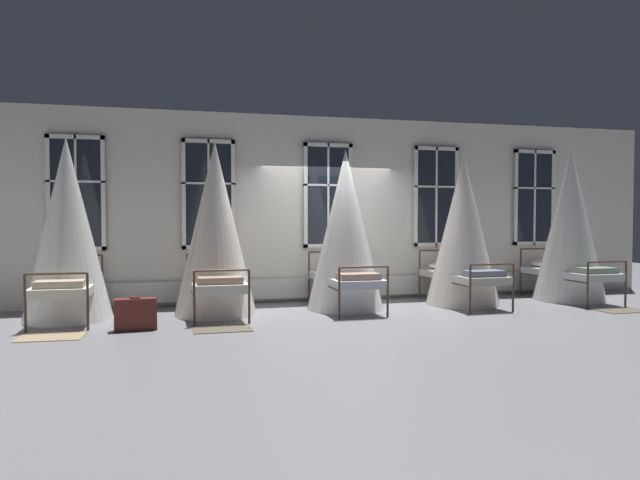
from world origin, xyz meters
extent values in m
plane|color=slate|center=(0.00, 0.00, 0.00)|extent=(25.57, 25.57, 0.00)
cube|color=silver|center=(0.00, 1.13, 1.72)|extent=(13.79, 0.10, 3.44)
cube|color=black|center=(-4.40, 1.02, 1.96)|extent=(0.94, 0.02, 1.95)
cube|color=silver|center=(-4.40, 1.02, 1.03)|extent=(0.94, 0.06, 0.07)
cube|color=silver|center=(-4.40, 1.02, 2.90)|extent=(0.94, 0.06, 0.07)
cube|color=silver|center=(-4.83, 1.02, 1.96)|extent=(0.07, 0.06, 1.95)
cube|color=silver|center=(-3.96, 1.02, 1.96)|extent=(0.07, 0.06, 1.95)
cube|color=silver|center=(-4.40, 1.02, 1.96)|extent=(0.04, 0.06, 1.95)
cube|color=silver|center=(-4.40, 1.02, 2.16)|extent=(0.94, 0.06, 0.04)
cube|color=black|center=(-2.20, 1.02, 1.96)|extent=(0.94, 0.02, 1.95)
cube|color=silver|center=(-2.20, 1.02, 1.03)|extent=(0.94, 0.06, 0.07)
cube|color=silver|center=(-2.20, 1.02, 2.90)|extent=(0.94, 0.06, 0.07)
cube|color=silver|center=(-2.63, 1.02, 1.96)|extent=(0.07, 0.06, 1.95)
cube|color=silver|center=(-1.76, 1.02, 1.96)|extent=(0.07, 0.06, 1.95)
cube|color=silver|center=(-2.20, 1.02, 1.96)|extent=(0.04, 0.06, 1.95)
cube|color=silver|center=(-2.20, 1.02, 2.16)|extent=(0.94, 0.06, 0.04)
cube|color=black|center=(0.00, 1.02, 1.96)|extent=(0.94, 0.02, 1.95)
cube|color=silver|center=(0.00, 1.02, 1.03)|extent=(0.94, 0.06, 0.07)
cube|color=silver|center=(0.00, 1.02, 2.90)|extent=(0.94, 0.06, 0.07)
cube|color=silver|center=(-0.43, 1.02, 1.96)|extent=(0.07, 0.06, 1.95)
cube|color=silver|center=(0.43, 1.02, 1.96)|extent=(0.07, 0.06, 1.95)
cube|color=silver|center=(0.00, 1.02, 1.96)|extent=(0.04, 0.06, 1.95)
cube|color=silver|center=(0.00, 1.02, 2.16)|extent=(0.94, 0.06, 0.04)
cube|color=black|center=(2.20, 1.02, 1.96)|extent=(0.94, 0.02, 1.95)
cube|color=silver|center=(2.20, 1.02, 1.03)|extent=(0.94, 0.06, 0.07)
cube|color=silver|center=(2.20, 1.02, 2.90)|extent=(0.94, 0.06, 0.07)
cube|color=silver|center=(1.76, 1.02, 1.96)|extent=(0.07, 0.06, 1.95)
cube|color=silver|center=(2.63, 1.02, 1.96)|extent=(0.07, 0.06, 1.95)
cube|color=silver|center=(2.20, 1.02, 1.96)|extent=(0.04, 0.06, 1.95)
cube|color=silver|center=(2.20, 1.02, 2.16)|extent=(0.94, 0.06, 0.04)
cube|color=black|center=(4.40, 1.02, 1.96)|extent=(0.94, 0.02, 1.95)
cube|color=silver|center=(4.40, 1.02, 1.03)|extent=(0.94, 0.06, 0.07)
cube|color=silver|center=(4.40, 1.02, 2.90)|extent=(0.94, 0.06, 0.07)
cube|color=silver|center=(3.96, 1.02, 1.96)|extent=(0.07, 0.06, 1.95)
cube|color=silver|center=(4.83, 1.02, 1.96)|extent=(0.07, 0.06, 1.95)
cube|color=silver|center=(4.40, 1.02, 1.96)|extent=(0.04, 0.06, 1.95)
cube|color=silver|center=(4.40, 1.02, 2.16)|extent=(0.94, 0.06, 0.04)
cube|color=silver|center=(0.00, 1.00, 0.25)|extent=(9.39, 0.10, 0.36)
cylinder|color=#4C3323|center=(-4.77, 0.90, 0.46)|extent=(0.04, 0.04, 0.92)
cylinder|color=#4C3323|center=(-3.99, 0.90, 0.46)|extent=(0.04, 0.04, 0.92)
cylinder|color=#4C3323|center=(-4.78, -1.03, 0.40)|extent=(0.04, 0.04, 0.79)
cylinder|color=#4C3323|center=(-3.99, -1.03, 0.40)|extent=(0.04, 0.04, 0.79)
cylinder|color=#4C3323|center=(-4.78, -0.06, 0.44)|extent=(0.04, 1.93, 0.03)
cylinder|color=#4C3323|center=(-3.99, -0.07, 0.44)|extent=(0.04, 1.93, 0.03)
cylinder|color=#4C3323|center=(-4.38, 0.90, 0.92)|extent=(0.79, 0.04, 0.03)
cylinder|color=#4C3323|center=(-4.39, -1.03, 0.79)|extent=(0.79, 0.04, 0.03)
cube|color=silver|center=(-4.38, -0.07, 0.50)|extent=(0.82, 1.95, 0.13)
ellipsoid|color=#B7B2A3|center=(-4.38, 0.66, 0.64)|extent=(0.61, 0.40, 0.14)
cube|color=tan|center=(-4.39, -0.77, 0.62)|extent=(0.65, 0.36, 0.10)
cone|color=white|center=(-4.38, -0.07, 1.38)|extent=(1.31, 1.31, 2.77)
cylinder|color=#4C3323|center=(-2.59, 0.84, 0.46)|extent=(0.04, 0.04, 0.92)
cylinder|color=#4C3323|center=(-1.80, 0.85, 0.46)|extent=(0.04, 0.04, 0.92)
cylinder|color=#4C3323|center=(-2.56, -1.09, 0.40)|extent=(0.04, 0.04, 0.79)
cylinder|color=#4C3323|center=(-1.77, -1.08, 0.40)|extent=(0.04, 0.04, 0.79)
cylinder|color=#4C3323|center=(-2.57, -0.12, 0.44)|extent=(0.06, 1.93, 0.03)
cylinder|color=#4C3323|center=(-1.79, -0.11, 0.44)|extent=(0.06, 1.93, 0.03)
cylinder|color=#4C3323|center=(-2.19, 0.85, 0.92)|extent=(0.79, 0.04, 0.03)
cylinder|color=#4C3323|center=(-2.17, -1.08, 0.79)|extent=(0.79, 0.04, 0.03)
cube|color=silver|center=(-2.18, -0.12, 0.50)|extent=(0.83, 1.96, 0.13)
ellipsoid|color=silver|center=(-2.19, 0.61, 0.64)|extent=(0.61, 0.41, 0.14)
cube|color=gray|center=(-2.17, -0.82, 0.62)|extent=(0.66, 0.37, 0.10)
cone|color=silver|center=(-2.18, -0.12, 1.38)|extent=(1.31, 1.31, 2.77)
cylinder|color=#4C3323|center=(-0.40, 0.87, 0.46)|extent=(0.04, 0.04, 0.92)
cylinder|color=#4C3323|center=(0.39, 0.87, 0.46)|extent=(0.04, 0.04, 0.92)
cylinder|color=#4C3323|center=(-0.39, -1.06, 0.40)|extent=(0.04, 0.04, 0.79)
cylinder|color=#4C3323|center=(0.39, -1.05, 0.40)|extent=(0.04, 0.04, 0.79)
cylinder|color=#4C3323|center=(-0.40, -0.09, 0.44)|extent=(0.04, 1.93, 0.03)
cylinder|color=#4C3323|center=(0.39, -0.09, 0.44)|extent=(0.04, 1.93, 0.03)
cylinder|color=#4C3323|center=(-0.01, 0.87, 0.92)|extent=(0.79, 0.03, 0.03)
cylinder|color=#4C3323|center=(0.00, -1.06, 0.79)|extent=(0.79, 0.03, 0.03)
cube|color=silver|center=(0.00, -0.09, 0.50)|extent=(0.81, 1.95, 0.13)
ellipsoid|color=silver|center=(-0.01, 0.63, 0.64)|extent=(0.61, 0.40, 0.14)
cube|color=gray|center=(0.00, -0.80, 0.62)|extent=(0.65, 0.36, 0.10)
cone|color=white|center=(0.00, -0.09, 1.35)|extent=(1.31, 1.31, 2.70)
cylinder|color=#4C3323|center=(1.78, 0.84, 0.46)|extent=(0.04, 0.04, 0.92)
cylinder|color=#4C3323|center=(2.56, 0.85, 0.46)|extent=(0.04, 0.04, 0.92)
cylinder|color=#4C3323|center=(1.79, -1.09, 0.40)|extent=(0.04, 0.04, 0.79)
cylinder|color=#4C3323|center=(2.58, -1.08, 0.40)|extent=(0.04, 0.04, 0.79)
cylinder|color=#4C3323|center=(1.79, -0.13, 0.44)|extent=(0.05, 1.93, 0.03)
cylinder|color=#4C3323|center=(2.57, -0.12, 0.44)|extent=(0.05, 1.93, 0.03)
cylinder|color=#4C3323|center=(2.17, 0.84, 0.92)|extent=(0.79, 0.04, 0.03)
cylinder|color=#4C3323|center=(2.19, -1.09, 0.79)|extent=(0.79, 0.04, 0.03)
cube|color=#B7B2A3|center=(2.18, -0.12, 0.50)|extent=(0.83, 1.96, 0.13)
ellipsoid|color=silver|center=(2.17, 0.60, 0.64)|extent=(0.61, 0.41, 0.14)
cube|color=slate|center=(2.19, -0.83, 0.62)|extent=(0.65, 0.37, 0.10)
cone|color=silver|center=(2.18, -0.12, 1.34)|extent=(1.31, 1.31, 2.67)
cylinder|color=#4C3323|center=(3.98, 0.85, 0.46)|extent=(0.04, 0.04, 0.92)
cylinder|color=#4C3323|center=(4.77, 0.86, 0.46)|extent=(0.04, 0.04, 0.92)
cylinder|color=#4C3323|center=(4.02, -1.08, 0.40)|extent=(0.04, 0.04, 0.79)
cylinder|color=#4C3323|center=(4.81, -1.07, 0.40)|extent=(0.04, 0.04, 0.79)
cylinder|color=#4C3323|center=(4.00, -0.12, 0.44)|extent=(0.07, 1.93, 0.03)
cylinder|color=#4C3323|center=(4.79, -0.11, 0.44)|extent=(0.07, 1.93, 0.03)
cylinder|color=#4C3323|center=(4.38, 0.85, 0.92)|extent=(0.79, 0.05, 0.03)
cylinder|color=#4C3323|center=(4.41, -1.08, 0.79)|extent=(0.79, 0.05, 0.03)
cube|color=silver|center=(4.40, -0.11, 0.50)|extent=(0.84, 1.96, 0.13)
ellipsoid|color=beige|center=(4.38, 0.61, 0.64)|extent=(0.61, 0.41, 0.14)
cube|color=slate|center=(4.41, -0.82, 0.62)|extent=(0.66, 0.37, 0.10)
cone|color=white|center=(4.40, -0.11, 1.43)|extent=(1.31, 1.31, 2.86)
cube|color=#8E7A5B|center=(-4.40, -1.43, 0.01)|extent=(0.82, 0.59, 0.01)
cube|color=brown|center=(-2.20, -1.43, 0.01)|extent=(0.80, 0.56, 0.01)
cube|color=brown|center=(4.40, -1.43, 0.01)|extent=(0.82, 0.58, 0.01)
cube|color=#5B231E|center=(-3.36, -1.20, 0.22)|extent=(0.58, 0.26, 0.44)
cube|color=tan|center=(-3.37, -1.10, 0.22)|extent=(0.50, 0.07, 0.03)
torus|color=#5B231E|center=(-3.36, -1.20, 0.46)|extent=(0.16, 0.16, 0.02)
camera|label=1|loc=(-2.96, -9.72, 1.54)|focal=33.46mm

